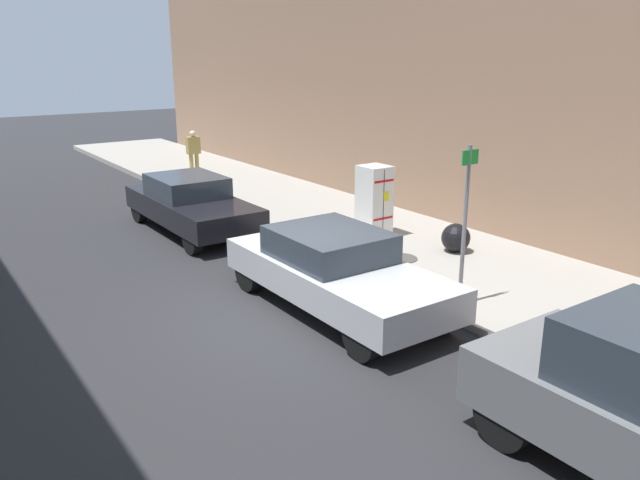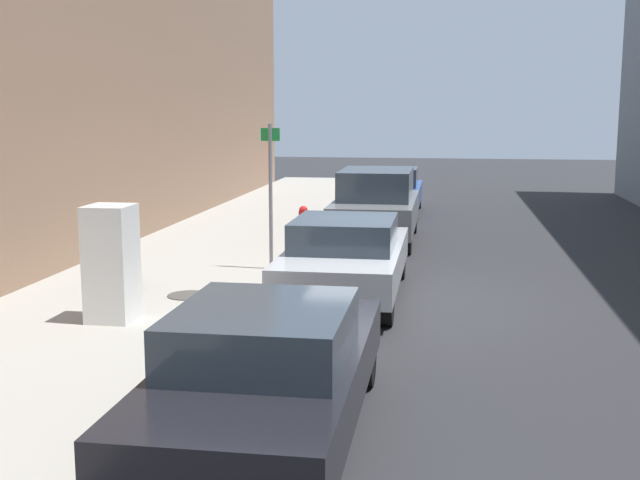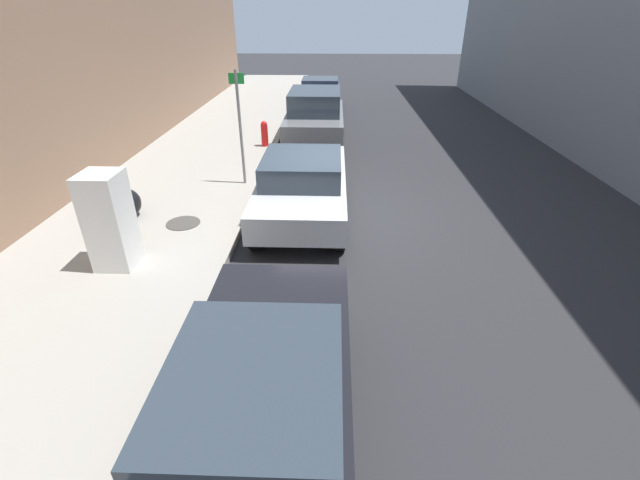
# 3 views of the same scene
# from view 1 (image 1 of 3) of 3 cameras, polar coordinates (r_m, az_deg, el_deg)

# --- Properties ---
(ground_plane) EXTENTS (80.00, 80.00, 0.00)m
(ground_plane) POSITION_cam_1_polar(r_m,az_deg,el_deg) (10.82, -2.22, -6.88)
(ground_plane) COLOR #28282B
(sidewalk_slab) EXTENTS (4.23, 44.00, 0.18)m
(sidewalk_slab) POSITION_cam_1_polar(r_m,az_deg,el_deg) (13.28, 12.65, -2.30)
(sidewalk_slab) COLOR #9E998E
(sidewalk_slab) RESTS_ON ground
(building_facade_near) EXTENTS (2.24, 39.60, 8.90)m
(building_facade_near) POSITION_cam_1_polar(r_m,az_deg,el_deg) (15.15, 22.40, 16.02)
(building_facade_near) COLOR #937056
(building_facade_near) RESTS_ON ground
(discarded_refrigerator) EXTENTS (0.63, 0.68, 1.68)m
(discarded_refrigerator) POSITION_cam_1_polar(r_m,az_deg,el_deg) (14.54, 4.96, 3.52)
(discarded_refrigerator) COLOR white
(discarded_refrigerator) RESTS_ON sidewalk_slab
(manhole_cover) EXTENTS (0.70, 0.70, 0.02)m
(manhole_cover) POSITION_cam_1_polar(r_m,az_deg,el_deg) (13.21, 7.40, -1.67)
(manhole_cover) COLOR #47443F
(manhole_cover) RESTS_ON sidewalk_slab
(street_sign_post) EXTENTS (0.36, 0.07, 2.75)m
(street_sign_post) POSITION_cam_1_polar(r_m,az_deg,el_deg) (10.57, 13.13, 1.94)
(street_sign_post) COLOR slate
(street_sign_post) RESTS_ON sidewalk_slab
(trash_bag) EXTENTS (0.62, 0.62, 0.62)m
(trash_bag) POSITION_cam_1_polar(r_m,az_deg,el_deg) (13.79, 12.31, 0.19)
(trash_bag) COLOR black
(trash_bag) RESTS_ON sidewalk_slab
(pedestrian_walking_far) EXTENTS (0.46, 0.22, 1.58)m
(pedestrian_walking_far) POSITION_cam_1_polar(r_m,az_deg,el_deg) (22.23, -11.49, 8.04)
(pedestrian_walking_far) COLOR #A8934C
(pedestrian_walking_far) RESTS_ON sidewalk_slab
(parked_sedan_dark) EXTENTS (1.79, 4.59, 1.39)m
(parked_sedan_dark) POSITION_cam_1_polar(r_m,az_deg,el_deg) (15.91, -11.74, 3.31)
(parked_sedan_dark) COLOR black
(parked_sedan_dark) RESTS_ON ground
(parked_sedan_silver) EXTENTS (1.88, 4.61, 1.40)m
(parked_sedan_silver) POSITION_cam_1_polar(r_m,az_deg,el_deg) (10.81, 1.41, -2.72)
(parked_sedan_silver) COLOR silver
(parked_sedan_silver) RESTS_ON ground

